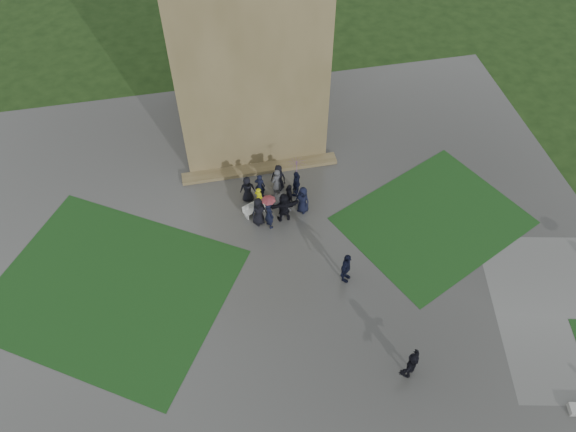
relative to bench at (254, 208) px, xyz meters
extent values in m
plane|color=black|center=(0.85, -7.43, -0.41)|extent=(120.00, 120.00, 0.00)
cube|color=#373734|center=(0.85, -5.43, -0.40)|extent=(34.00, 34.00, 0.02)
cube|color=#123312|center=(-7.65, -3.43, -0.38)|extent=(14.10, 13.46, 0.01)
cube|color=#123312|center=(9.35, -2.43, -0.38)|extent=(11.12, 10.15, 0.01)
cube|color=brown|center=(0.85, 3.17, -0.28)|extent=(9.00, 0.80, 0.22)
cube|color=beige|center=(0.02, -0.05, -0.01)|extent=(1.35, 0.88, 0.05)
cube|color=beige|center=(-0.45, -0.26, -0.21)|extent=(0.20, 0.34, 0.36)
cube|color=beige|center=(0.50, 0.16, -0.21)|extent=(0.20, 0.34, 0.36)
cube|color=beige|center=(-0.05, 0.12, 0.19)|extent=(1.21, 0.56, 0.35)
imported|color=black|center=(1.96, 0.14, 0.41)|extent=(0.66, 1.00, 1.60)
imported|color=black|center=(2.51, 0.90, 0.48)|extent=(1.02, 1.17, 1.74)
imported|color=black|center=(1.64, 1.57, 0.46)|extent=(0.99, 0.87, 1.70)
imported|color=#434448|center=(1.44, 1.10, 0.56)|extent=(0.82, 0.79, 1.89)
imported|color=black|center=(0.53, 1.18, 0.42)|extent=(0.70, 0.60, 1.62)
imported|color=black|center=(-0.17, 1.03, 0.45)|extent=(0.84, 0.59, 1.68)
imported|color=#D4D40C|center=(0.34, 0.38, 0.34)|extent=(0.62, 0.62, 1.46)
imported|color=black|center=(0.15, -0.70, 0.51)|extent=(1.06, 0.93, 1.80)
imported|color=black|center=(0.65, -1.04, 0.52)|extent=(0.67, 0.78, 1.82)
imported|color=#434448|center=(1.43, -0.44, 0.42)|extent=(1.17, 1.03, 1.62)
imported|color=black|center=(1.50, -0.72, 0.55)|extent=(1.76, 0.67, 1.88)
imported|color=black|center=(2.60, -0.33, 0.48)|extent=(1.00, 1.01, 1.73)
imported|color=#BF4E5B|center=(0.65, -1.04, 1.55)|extent=(0.69, 0.69, 0.61)
imported|color=purple|center=(2.51, 0.90, 1.68)|extent=(1.10, 1.10, 1.01)
imported|color=black|center=(3.69, -5.11, 0.57)|extent=(1.20, 1.28, 1.92)
imported|color=black|center=(5.16, -10.39, 0.41)|extent=(1.47, 1.36, 1.59)
camera|label=1|loc=(-2.09, -19.69, 22.82)|focal=35.00mm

